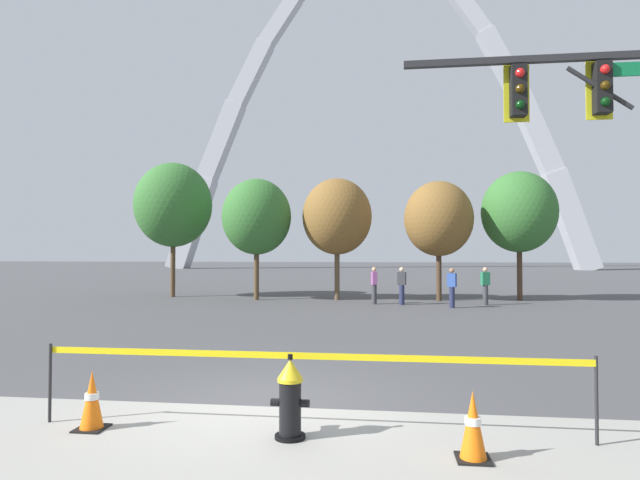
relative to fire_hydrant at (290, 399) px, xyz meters
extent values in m
plane|color=#474749|center=(-0.64, 1.35, -0.47)|extent=(240.00, 240.00, 0.00)
cylinder|color=black|center=(0.00, -0.01, -0.44)|extent=(0.36, 0.36, 0.05)
cylinder|color=black|center=(0.00, -0.01, -0.11)|extent=(0.26, 0.26, 0.62)
cylinder|color=gold|center=(0.00, -0.01, 0.22)|extent=(0.30, 0.30, 0.04)
cone|color=gold|center=(0.00, -0.01, 0.35)|extent=(0.30, 0.30, 0.22)
cylinder|color=black|center=(0.00, -0.01, 0.49)|extent=(0.06, 0.06, 0.06)
cylinder|color=black|center=(-0.18, -0.01, -0.04)|extent=(0.10, 0.09, 0.09)
cylinder|color=black|center=(0.18, -0.01, -0.04)|extent=(0.10, 0.09, 0.09)
cylinder|color=black|center=(0.00, 0.19, -0.14)|extent=(0.13, 0.14, 0.13)
cylinder|color=black|center=(0.00, 0.27, -0.14)|extent=(0.15, 0.03, 0.15)
cylinder|color=#232326|center=(-3.18, 0.18, 0.04)|extent=(0.04, 0.04, 1.01)
cylinder|color=#232326|center=(3.49, 0.21, 0.04)|extent=(0.04, 0.04, 1.01)
cube|color=yellow|center=(0.16, 0.19, 0.47)|extent=(6.67, 0.04, 0.08)
cube|color=black|center=(-2.49, -0.01, -0.45)|extent=(0.36, 0.36, 0.03)
cone|color=orange|center=(-2.49, -0.01, -0.09)|extent=(0.28, 0.28, 0.70)
cylinder|color=white|center=(-2.49, -0.01, -0.05)|extent=(0.17, 0.17, 0.08)
cube|color=black|center=(2.03, -0.39, -0.45)|extent=(0.36, 0.36, 0.03)
cone|color=orange|center=(2.03, -0.39, -0.09)|extent=(0.28, 0.28, 0.70)
cylinder|color=white|center=(2.03, -0.39, -0.05)|extent=(0.17, 0.17, 0.08)
cube|color=#232326|center=(3.86, 3.42, 5.13)|extent=(4.80, 0.12, 0.12)
cylinder|color=#232326|center=(4.82, 3.42, 4.58)|extent=(1.11, 0.08, 0.81)
cube|color=black|center=(4.86, 3.42, 4.58)|extent=(0.26, 0.24, 0.90)
cube|color=gold|center=(4.86, 3.56, 4.58)|extent=(0.44, 0.03, 1.04)
sphere|color=red|center=(4.86, 3.29, 4.86)|extent=(0.16, 0.16, 0.16)
sphere|color=#392706|center=(4.86, 3.29, 4.58)|extent=(0.16, 0.16, 0.16)
sphere|color=black|center=(4.86, 3.29, 4.30)|extent=(0.16, 0.16, 0.16)
cube|color=black|center=(3.46, 3.42, 4.58)|extent=(0.26, 0.24, 0.90)
cube|color=gold|center=(3.46, 3.56, 4.58)|extent=(0.44, 0.03, 1.04)
sphere|color=red|center=(3.46, 3.29, 4.86)|extent=(0.16, 0.16, 0.16)
sphere|color=#392706|center=(3.46, 3.29, 4.58)|extent=(0.16, 0.16, 0.16)
sphere|color=black|center=(3.46, 3.29, 4.30)|extent=(0.16, 0.16, 0.16)
cube|color=#0F6638|center=(5.46, 3.40, 4.88)|extent=(0.90, 0.04, 0.24)
cube|color=#B2B5BC|center=(-26.41, 65.42, 5.90)|extent=(6.90, 2.71, 13.70)
cube|color=#B2B5BC|center=(-22.12, 65.42, 17.58)|extent=(6.62, 2.47, 11.63)
cube|color=#B2B5BC|center=(-17.82, 65.42, 27.13)|extent=(6.33, 2.23, 9.59)
cube|color=#B2B5BC|center=(-13.53, 65.42, 34.56)|extent=(6.00, 1.99, 7.57)
cube|color=#B2B5BC|center=(12.24, 65.42, 34.56)|extent=(6.00, 1.99, 7.57)
cube|color=#B2B5BC|center=(16.53, 65.42, 27.13)|extent=(6.33, 2.23, 9.59)
cube|color=#B2B5BC|center=(20.83, 65.42, 17.58)|extent=(6.62, 2.47, 11.63)
cube|color=#B2B5BC|center=(25.12, 65.42, 5.90)|extent=(6.90, 2.71, 13.70)
cylinder|color=brown|center=(-9.48, 18.91, 0.97)|extent=(0.24, 0.24, 2.88)
ellipsoid|color=#336B2D|center=(-9.48, 18.91, 4.14)|extent=(3.84, 3.84, 4.23)
cylinder|color=brown|center=(-4.92, 17.85, 0.75)|extent=(0.24, 0.24, 2.44)
ellipsoid|color=#336B2D|center=(-4.92, 17.85, 3.44)|extent=(3.25, 3.25, 3.58)
cylinder|color=brown|center=(-1.15, 18.24, 0.75)|extent=(0.24, 0.24, 2.44)
ellipsoid|color=brown|center=(-1.15, 18.24, 3.44)|extent=(3.26, 3.26, 3.58)
cylinder|color=#473323|center=(3.53, 18.35, 0.71)|extent=(0.24, 0.24, 2.36)
ellipsoid|color=brown|center=(3.53, 18.35, 3.31)|extent=(3.15, 3.15, 3.46)
cylinder|color=#473323|center=(7.27, 19.07, 0.82)|extent=(0.24, 0.24, 2.57)
ellipsoid|color=#336B2D|center=(7.27, 19.07, 3.64)|extent=(3.42, 3.42, 3.76)
cylinder|color=#232847|center=(3.73, 15.24, -0.05)|extent=(0.22, 0.22, 0.84)
cube|color=#2D4C99|center=(3.73, 15.24, 0.64)|extent=(0.39, 0.33, 0.54)
sphere|color=#936B4C|center=(3.73, 15.24, 1.02)|extent=(0.20, 0.20, 0.20)
cylinder|color=#232847|center=(1.78, 16.27, -0.05)|extent=(0.22, 0.22, 0.84)
cube|color=#333338|center=(1.78, 16.27, 0.64)|extent=(0.38, 0.28, 0.54)
sphere|color=beige|center=(1.78, 16.27, 1.02)|extent=(0.20, 0.20, 0.20)
cylinder|color=#38383D|center=(5.27, 16.58, -0.05)|extent=(0.22, 0.22, 0.84)
cube|color=#23754C|center=(5.27, 16.58, 0.64)|extent=(0.38, 0.29, 0.54)
sphere|color=tan|center=(5.27, 16.58, 1.02)|extent=(0.20, 0.20, 0.20)
cylinder|color=#38383D|center=(0.62, 16.42, -0.05)|extent=(0.22, 0.22, 0.84)
cube|color=#995193|center=(0.62, 16.42, 0.64)|extent=(0.28, 0.38, 0.54)
sphere|color=tan|center=(0.62, 16.42, 1.02)|extent=(0.20, 0.20, 0.20)
camera|label=1|loc=(1.12, -6.09, 1.72)|focal=29.30mm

